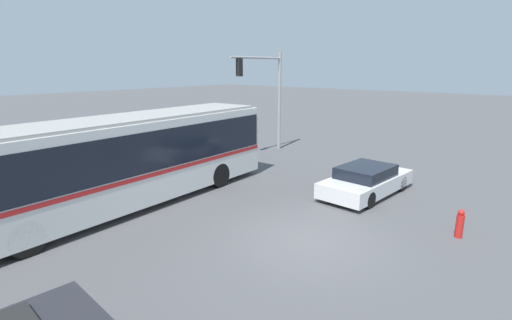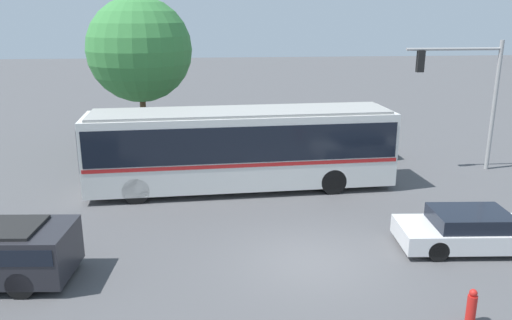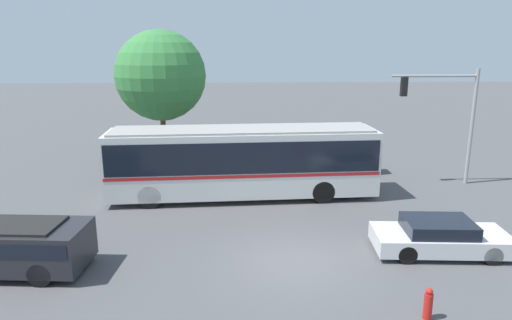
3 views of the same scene
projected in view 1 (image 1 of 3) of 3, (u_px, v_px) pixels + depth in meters
The scene contains 6 objects.
ground_plane at pixel (307, 240), 11.00m from camera, with size 140.00×140.00×0.00m, color #4C4C4F.
city_bus at pixel (128, 156), 13.45m from camera, with size 12.05×3.09×3.19m.
sedan_foreground at pixel (366, 181), 14.84m from camera, with size 4.51×2.17×1.16m.
traffic_light_pole at pixel (268, 87), 21.57m from camera, with size 4.26×0.24×5.70m.
flowering_hedge at pixel (157, 154), 19.01m from camera, with size 7.02×1.04×1.26m.
fire_hydrant at pixel (460, 224), 11.11m from camera, with size 0.22×0.22×0.86m.
Camera 1 is at (-8.74, -5.32, 4.88)m, focal length 26.79 mm.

